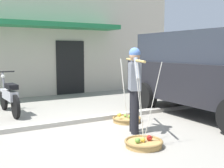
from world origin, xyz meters
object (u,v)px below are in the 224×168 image
object	(u,v)px
fruit_basket_left_side	(144,143)
fruit_vendor	(134,84)
parked_truck	(210,71)
motorcycle_second_in_row	(9,97)
fruit_basket_right_side	(127,119)

from	to	relation	value
fruit_basket_left_side	fruit_vendor	bearing A→B (deg)	66.42
fruit_basket_left_side	parked_truck	xyz separation A→B (m)	(2.82, 1.05, 1.06)
fruit_basket_left_side	parked_truck	size ratio (longest dim) A/B	0.30
fruit_vendor	motorcycle_second_in_row	xyz separation A→B (m)	(-1.82, 3.00, -0.52)
fruit_basket_left_side	motorcycle_second_in_row	bearing A→B (deg)	111.32
fruit_basket_right_side	parked_truck	world-z (taller)	parked_truck
fruit_basket_right_side	parked_truck	size ratio (longest dim) A/B	0.30
fruit_basket_left_side	fruit_basket_right_side	distance (m)	1.71
fruit_basket_right_side	motorcycle_second_in_row	bearing A→B (deg)	134.29
fruit_basket_left_side	motorcycle_second_in_row	distance (m)	4.08
fruit_vendor	motorcycle_second_in_row	world-z (taller)	fruit_vendor
fruit_vendor	motorcycle_second_in_row	bearing A→B (deg)	121.25
parked_truck	motorcycle_second_in_row	bearing A→B (deg)	147.57
fruit_vendor	parked_truck	world-z (taller)	parked_truck
fruit_vendor	motorcycle_second_in_row	distance (m)	3.54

